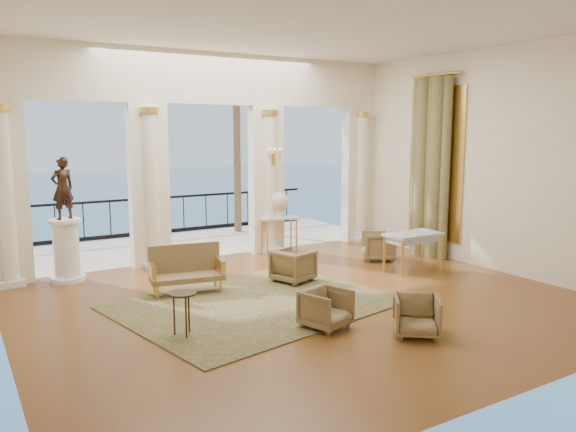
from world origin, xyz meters
TOP-DOWN VIEW (x-y plane):
  - floor at (0.00, 0.00)m, footprint 9.00×9.00m
  - room_walls at (0.00, -1.12)m, footprint 9.00×9.00m
  - arcade at (-0.00, 3.82)m, footprint 9.00×0.56m
  - terrace at (0.00, 5.80)m, footprint 10.00×3.60m
  - balustrade at (0.00, 7.40)m, footprint 9.00×0.06m
  - palm_tree at (2.00, 6.60)m, footprint 2.00×2.00m
  - sea at (0.00, 60.00)m, footprint 160.00×160.00m
  - curtain at (4.28, 1.50)m, footprint 0.33×1.40m
  - window_frame at (4.47, 1.50)m, footprint 0.04×1.60m
  - wall_sconce at (1.40, 3.51)m, footprint 0.30×0.11m
  - rug at (-0.77, 0.33)m, footprint 4.78×4.03m
  - armchair_a at (-0.42, -1.18)m, footprint 0.75×0.72m
  - armchair_b at (0.48, -2.10)m, footprint 0.83×0.82m
  - armchair_c at (3.07, 1.76)m, footprint 0.88×0.90m
  - armchair_d at (0.50, 1.20)m, footprint 0.80×0.83m
  - settee at (-1.48, 1.61)m, footprint 1.36×0.77m
  - game_table at (3.00, 0.62)m, footprint 1.16×0.64m
  - pedestal at (-3.15, 3.50)m, footprint 0.65×0.65m
  - statue at (-3.15, 3.50)m, footprint 0.49×0.40m
  - console_table at (1.58, 3.55)m, footprint 0.95×0.54m
  - urn at (1.58, 3.55)m, footprint 0.44×0.44m
  - side_table at (-2.32, -0.43)m, footprint 0.39×0.39m

SIDE VIEW (x-z plane):
  - sea at x=0.00m, z-range -6.00..-6.00m
  - terrace at x=0.00m, z-range -0.10..0.00m
  - floor at x=0.00m, z-range 0.00..0.00m
  - rug at x=-0.77m, z-range 0.00..0.02m
  - armchair_b at x=0.48m, z-range 0.00..0.63m
  - armchair_a at x=-0.42m, z-range 0.00..0.63m
  - armchair_d at x=0.50m, z-range 0.00..0.68m
  - armchair_c at x=3.07m, z-range 0.00..0.69m
  - balustrade at x=0.00m, z-range -0.11..0.92m
  - settee at x=-1.48m, z-range 0.00..0.84m
  - side_table at x=-2.32m, z-range 0.23..0.86m
  - pedestal at x=-3.15m, z-range -0.02..1.17m
  - console_table at x=1.58m, z-range 0.28..1.13m
  - game_table at x=3.00m, z-range 0.31..1.11m
  - urn at x=1.58m, z-range 0.89..1.47m
  - statue at x=-3.15m, z-range 1.19..2.37m
  - curtain at x=4.28m, z-range -0.03..4.06m
  - window_frame at x=4.47m, z-range 0.40..3.80m
  - wall_sconce at x=1.40m, z-range 2.06..2.40m
  - arcade at x=0.00m, z-range 0.33..4.83m
  - room_walls at x=0.00m, z-range -1.62..7.38m
  - palm_tree at x=2.00m, z-range 1.84..6.34m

